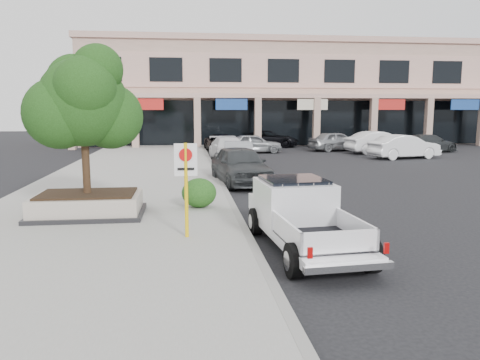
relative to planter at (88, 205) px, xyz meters
name	(u,v)px	position (x,y,z in m)	size (l,w,h in m)	color
ground	(305,235)	(5.93, -2.31, -0.48)	(120.00, 120.00, 0.00)	black
sidewalk	(120,195)	(0.43, 3.69, -0.40)	(8.00, 52.00, 0.15)	gray
curb	(226,193)	(4.38, 3.69, -0.40)	(0.20, 52.00, 0.15)	gray
strip_mall	(297,93)	(13.93, 31.62, 4.27)	(40.55, 12.43, 9.50)	tan
planter	(88,205)	(0.00, 0.00, 0.00)	(3.20, 2.20, 0.68)	black
planter_tree	(89,103)	(0.13, 0.15, 2.94)	(2.90, 2.55, 4.00)	black
no_parking_sign	(186,177)	(2.87, -2.68, 1.16)	(0.55, 0.09, 2.30)	yellow
hedge	(199,193)	(3.28, 0.75, 0.14)	(1.10, 0.99, 0.94)	#184112
pickup_truck	(305,217)	(5.58, -3.63, 0.31)	(1.85, 5.00, 1.57)	white
curb_car_a	(240,165)	(5.25, 6.19, 0.35)	(1.95, 4.86, 1.65)	#303436
curb_car_b	(238,155)	(5.80, 11.67, 0.25)	(1.53, 4.39, 1.45)	#9FA1A7
curb_car_c	(229,149)	(5.63, 15.57, 0.26)	(2.06, 5.06, 1.47)	white
curb_car_d	(222,143)	(5.68, 21.42, 0.19)	(2.21, 4.80, 1.33)	black
lot_car_a	(254,143)	(7.93, 20.33, 0.24)	(1.68, 4.19, 1.43)	gray
lot_car_b	(404,147)	(17.21, 15.34, 0.30)	(1.65, 4.72, 1.56)	silver
lot_car_c	(429,143)	(21.07, 19.27, 0.20)	(1.90, 4.67, 1.36)	#2A2D2E
lot_car_d	(269,139)	(10.06, 25.53, 0.22)	(2.31, 5.00, 1.39)	black
lot_car_e	(336,141)	(14.59, 21.31, 0.28)	(1.77, 4.41, 1.50)	gray
lot_car_f	(379,142)	(17.05, 18.99, 0.33)	(1.70, 4.87, 1.61)	silver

